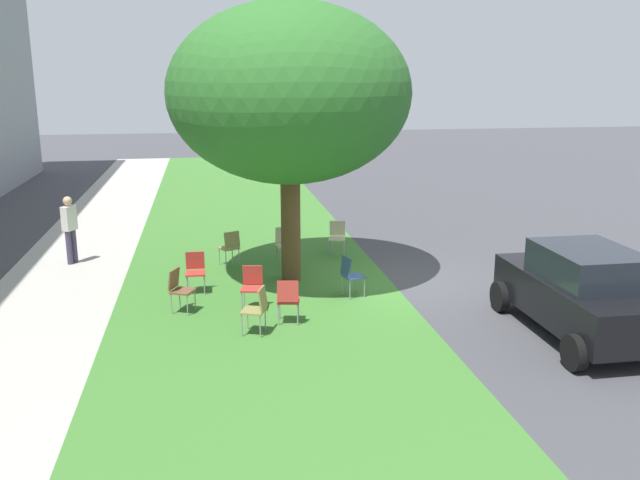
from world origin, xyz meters
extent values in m
plane|color=#424247|center=(0.00, 0.00, 0.00)|extent=(80.00, 80.00, 0.00)
cube|color=#3D752D|center=(0.00, 3.20, 0.00)|extent=(48.00, 6.00, 0.01)
cube|color=#ADA89E|center=(0.00, 7.60, 0.00)|extent=(48.00, 2.80, 0.01)
cylinder|color=brown|center=(0.58, 2.42, 1.47)|extent=(0.44, 0.44, 2.94)
ellipsoid|color=#2D6B28|center=(0.58, 2.42, 4.19)|extent=(5.23, 5.23, 3.87)
cube|color=beige|center=(2.54, 0.98, 0.44)|extent=(0.49, 0.50, 0.04)
cube|color=beige|center=(2.72, 0.93, 0.68)|extent=(0.18, 0.41, 0.40)
cylinder|color=gray|center=(2.42, 1.19, 0.21)|extent=(0.02, 0.02, 0.42)
cylinder|color=gray|center=(2.33, 0.84, 0.21)|extent=(0.02, 0.02, 0.42)
cylinder|color=gray|center=(2.75, 1.11, 0.21)|extent=(0.02, 0.02, 0.42)
cylinder|color=gray|center=(2.66, 0.76, 0.21)|extent=(0.02, 0.02, 0.42)
cube|color=#B7332D|center=(-2.06, 2.81, 0.44)|extent=(0.47, 0.48, 0.04)
cube|color=#B7332D|center=(-2.24, 2.84, 0.68)|extent=(0.15, 0.41, 0.40)
cylinder|color=gray|center=(-1.93, 2.60, 0.21)|extent=(0.02, 0.02, 0.42)
cylinder|color=gray|center=(-1.86, 2.96, 0.21)|extent=(0.02, 0.02, 0.42)
cylinder|color=gray|center=(-2.26, 2.66, 0.21)|extent=(0.02, 0.02, 0.42)
cylinder|color=gray|center=(-2.20, 3.02, 0.21)|extent=(0.02, 0.02, 0.42)
cube|color=#B7332D|center=(-1.25, 3.44, 0.44)|extent=(0.47, 0.49, 0.04)
cube|color=#B7332D|center=(-1.08, 3.41, 0.68)|extent=(0.16, 0.41, 0.40)
cylinder|color=gray|center=(-1.39, 3.65, 0.21)|extent=(0.02, 0.02, 0.42)
cylinder|color=gray|center=(-1.45, 3.30, 0.21)|extent=(0.02, 0.02, 0.42)
cylinder|color=gray|center=(-1.05, 3.59, 0.21)|extent=(0.02, 0.02, 0.42)
cylinder|color=gray|center=(-1.12, 3.23, 0.21)|extent=(0.02, 0.02, 0.42)
cube|color=brown|center=(-1.15, 4.79, 0.44)|extent=(0.55, 0.54, 0.04)
cube|color=brown|center=(-1.08, 4.96, 0.68)|extent=(0.40, 0.24, 0.40)
cylinder|color=gray|center=(-1.39, 4.71, 0.21)|extent=(0.02, 0.02, 0.42)
cylinder|color=gray|center=(-1.06, 4.57, 0.21)|extent=(0.02, 0.02, 0.42)
cylinder|color=gray|center=(-1.25, 5.02, 0.21)|extent=(0.02, 0.02, 0.42)
cylinder|color=gray|center=(-0.92, 4.88, 0.21)|extent=(0.02, 0.02, 0.42)
cube|color=olive|center=(2.07, 3.77, 0.44)|extent=(0.54, 0.55, 0.04)
cube|color=olive|center=(1.91, 3.70, 0.68)|extent=(0.25, 0.40, 0.40)
cylinder|color=gray|center=(2.30, 3.69, 0.21)|extent=(0.02, 0.02, 0.42)
cylinder|color=gray|center=(2.15, 4.01, 0.21)|extent=(0.02, 0.02, 0.42)
cylinder|color=gray|center=(2.00, 3.54, 0.21)|extent=(0.02, 0.02, 0.42)
cylinder|color=gray|center=(1.84, 3.86, 0.21)|extent=(0.02, 0.02, 0.42)
cube|color=#B7332D|center=(0.03, 4.56, 0.44)|extent=(0.40, 0.42, 0.04)
cube|color=#B7332D|center=(0.21, 4.56, 0.68)|extent=(0.09, 0.40, 0.40)
cylinder|color=gray|center=(-0.14, 4.74, 0.21)|extent=(0.02, 0.02, 0.42)
cylinder|color=gray|center=(-0.15, 4.38, 0.21)|extent=(0.02, 0.02, 0.42)
cylinder|color=gray|center=(0.20, 4.74, 0.21)|extent=(0.02, 0.02, 0.42)
cylinder|color=gray|center=(0.19, 4.38, 0.21)|extent=(0.02, 0.02, 0.42)
cube|color=#335184|center=(-0.75, 1.26, 0.44)|extent=(0.50, 0.49, 0.04)
cube|color=#335184|center=(-0.80, 1.44, 0.68)|extent=(0.41, 0.18, 0.40)
cylinder|color=gray|center=(-0.89, 1.05, 0.21)|extent=(0.02, 0.02, 0.42)
cylinder|color=gray|center=(-0.54, 1.14, 0.21)|extent=(0.02, 0.02, 0.42)
cylinder|color=gray|center=(-0.97, 1.38, 0.21)|extent=(0.02, 0.02, 0.42)
cylinder|color=gray|center=(-0.62, 1.47, 0.21)|extent=(0.02, 0.02, 0.42)
cube|color=olive|center=(-2.52, 3.50, 0.44)|extent=(0.53, 0.52, 0.04)
cube|color=olive|center=(-2.58, 3.33, 0.68)|extent=(0.40, 0.22, 0.40)
cylinder|color=gray|center=(-2.29, 3.60, 0.21)|extent=(0.02, 0.02, 0.42)
cylinder|color=gray|center=(-2.63, 3.72, 0.21)|extent=(0.02, 0.02, 0.42)
cylinder|color=gray|center=(-2.41, 3.28, 0.21)|extent=(0.02, 0.02, 0.42)
cylinder|color=gray|center=(-2.75, 3.40, 0.21)|extent=(0.02, 0.02, 0.42)
cube|color=beige|center=(2.09, 2.38, 0.44)|extent=(0.46, 0.48, 0.04)
cube|color=beige|center=(2.27, 2.41, 0.68)|extent=(0.15, 0.41, 0.40)
cylinder|color=gray|center=(1.89, 2.53, 0.21)|extent=(0.02, 0.02, 0.42)
cylinder|color=gray|center=(1.95, 2.17, 0.21)|extent=(0.02, 0.02, 0.42)
cylinder|color=gray|center=(2.23, 2.58, 0.21)|extent=(0.02, 0.02, 0.42)
cylinder|color=gray|center=(2.29, 2.23, 0.21)|extent=(0.02, 0.02, 0.42)
cube|color=black|center=(-3.54, -2.28, 0.68)|extent=(3.70, 1.64, 0.76)
cube|color=#1E232B|center=(-3.69, -2.28, 1.33)|extent=(1.90, 1.44, 0.64)
cylinder|color=black|center=(-2.14, -1.41, 0.30)|extent=(0.60, 0.18, 0.60)
cylinder|color=black|center=(-2.14, -3.15, 0.30)|extent=(0.60, 0.18, 0.60)
cylinder|color=black|center=(-4.94, -1.41, 0.30)|extent=(0.60, 0.18, 0.60)
cylinder|color=#3F3851|center=(2.81, 7.66, 0.42)|extent=(0.14, 0.14, 0.85)
cylinder|color=#3F3851|center=(2.97, 7.57, 0.42)|extent=(0.14, 0.14, 0.85)
cube|color=silver|center=(2.89, 7.61, 1.15)|extent=(0.41, 0.35, 0.60)
sphere|color=tan|center=(2.89, 7.61, 1.58)|extent=(0.22, 0.22, 0.22)
camera|label=1|loc=(-14.10, 4.24, 4.64)|focal=37.94mm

